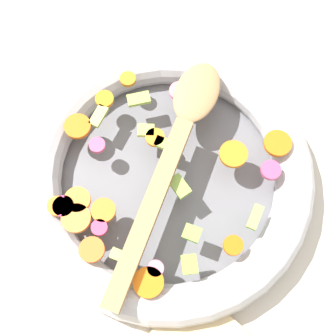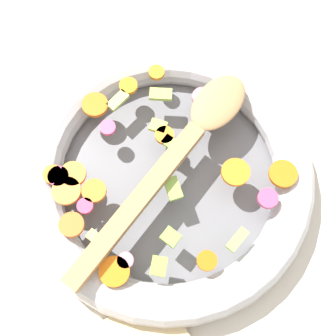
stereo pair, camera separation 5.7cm
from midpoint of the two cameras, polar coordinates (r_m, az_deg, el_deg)
ground_plane at (r=0.62m, az=2.62°, el=-1.95°), size 4.00×4.00×0.00m
skillet at (r=0.60m, az=2.71°, el=-1.29°), size 0.37×0.37×0.05m
chopped_vegetables at (r=0.57m, az=-0.16°, el=-1.17°), size 0.29×0.28×0.01m
wooden_spoon at (r=0.57m, az=4.11°, el=1.60°), size 0.32×0.15×0.01m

